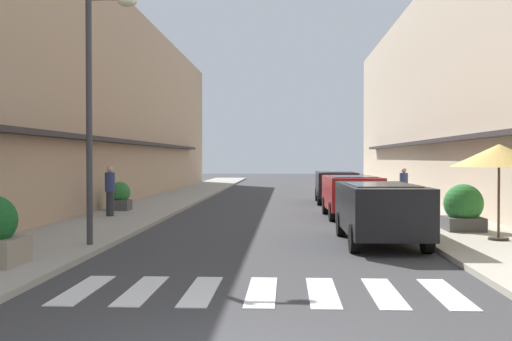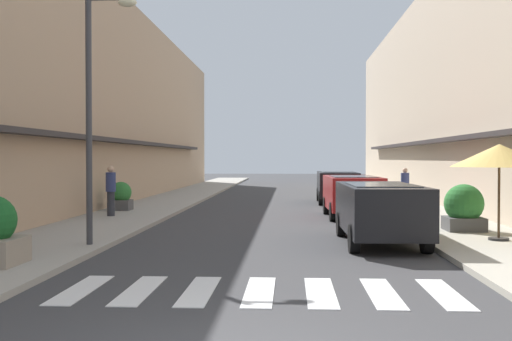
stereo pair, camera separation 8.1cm
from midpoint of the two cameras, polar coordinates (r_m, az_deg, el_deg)
The scene contains 15 objects.
ground_plane at distance 26.16m, azimuth 1.95°, elevation -3.44°, with size 111.27×111.27×0.00m, color #38383A.
sidewalk_left at distance 26.76m, azimuth -9.35°, elevation -3.22°, with size 3.05×70.81×0.12m, color #9E998E.
sidewalk_right at distance 26.58m, azimuth 13.33°, elevation -3.26°, with size 3.05×70.81×0.12m, color #ADA899.
building_row_left at distance 29.36m, azimuth -16.48°, elevation 6.04°, with size 5.50×47.52×9.24m.
building_row_right at distance 29.12m, azimuth 20.68°, elevation 6.91°, with size 5.50×47.52×10.11m.
crosswalk at distance 9.77m, azimuth 0.30°, elevation -11.20°, with size 6.15×2.20×0.01m.
parked_car_near at distance 15.22m, azimuth 11.33°, elevation -3.29°, with size 1.86×4.50×1.47m.
parked_car_mid at distance 21.76m, azimuth 8.78°, elevation -1.95°, with size 1.89×4.02×1.47m.
parked_car_far at distance 28.66m, azimuth 7.36°, elevation -1.20°, with size 1.86×4.36×1.47m.
street_lamp at distance 14.52m, azimuth -14.76°, elevation 7.10°, with size 1.19×0.28×5.76m.
cafe_umbrella at distance 15.84m, azimuth 21.55°, elevation 1.27°, with size 2.30×2.30×2.32m.
planter_midblock at distance 17.67m, azimuth 18.62°, elevation -3.34°, with size 1.06×1.06×1.27m.
planter_far at distance 23.82m, azimuth -12.66°, elevation -2.36°, with size 0.81×0.81×1.08m.
pedestrian_walking_near at distance 21.48m, azimuth -13.55°, elevation -1.73°, with size 0.34×0.34×1.72m.
pedestrian_walking_far at distance 25.86m, azimuth 13.50°, elevation -1.43°, with size 0.34×0.34×1.58m.
Camera 1 is at (0.39, -5.84, 2.10)m, focal length 42.97 mm.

